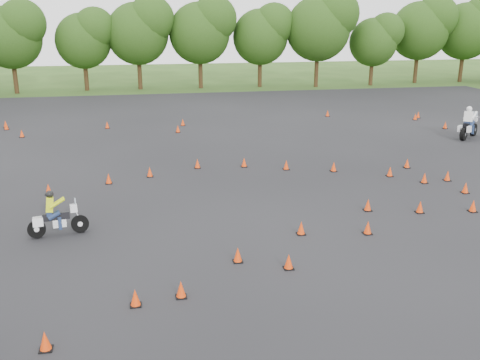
{
  "coord_description": "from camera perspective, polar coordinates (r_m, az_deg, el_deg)",
  "views": [
    {
      "loc": [
        -3.67,
        -15.4,
        7.31
      ],
      "look_at": [
        0.0,
        4.0,
        1.2
      ],
      "focal_mm": 40.0,
      "sensor_mm": 36.0,
      "label": 1
    }
  ],
  "objects": [
    {
      "name": "treeline",
      "position": [
        50.63,
        -5.37,
        14.08
      ],
      "size": [
        86.79,
        32.07,
        10.35
      ],
      "color": "#234112",
      "rests_on": "ground"
    },
    {
      "name": "traffic_cones",
      "position": [
        22.37,
        -0.88,
        -1.26
      ],
      "size": [
        35.99,
        32.95,
        0.45
      ],
      "color": "#EE3D0A",
      "rests_on": "asphalt_pad"
    },
    {
      "name": "rider_white",
      "position": [
        35.93,
        23.34,
        5.69
      ],
      "size": [
        2.52,
        2.24,
        2.0
      ],
      "primitive_type": null,
      "rotation": [
        0.0,
        0.0,
        0.68
      ],
      "color": "white",
      "rests_on": "ground"
    },
    {
      "name": "ground",
      "position": [
        17.44,
        2.46,
        -7.61
      ],
      "size": [
        140.0,
        140.0,
        0.0
      ],
      "primitive_type": "plane",
      "color": "#2D5119",
      "rests_on": "ground"
    },
    {
      "name": "rider_yellow",
      "position": [
        19.35,
        -18.91,
        -3.47
      ],
      "size": [
        2.11,
        0.96,
        1.57
      ],
      "primitive_type": null,
      "rotation": [
        0.0,
        0.0,
        0.17
      ],
      "color": "#C7D713",
      "rests_on": "ground"
    },
    {
      "name": "asphalt_pad",
      "position": [
        22.91,
        -0.93,
        -1.4
      ],
      "size": [
        62.0,
        62.0,
        0.0
      ],
      "primitive_type": "plane",
      "color": "black",
      "rests_on": "ground"
    }
  ]
}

